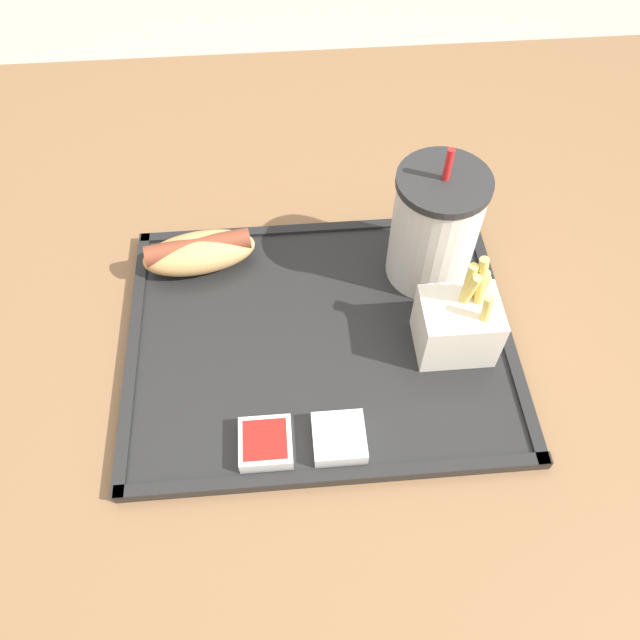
{
  "coord_description": "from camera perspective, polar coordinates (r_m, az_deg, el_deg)",
  "views": [
    {
      "loc": [
        -0.03,
        -0.35,
        1.3
      ],
      "look_at": [
        -0.0,
        0.01,
        0.78
      ],
      "focal_mm": 35.0,
      "sensor_mm": 36.0,
      "label": 1
    }
  ],
  "objects": [
    {
      "name": "sauce_cup_mayo",
      "position": [
        0.59,
        1.76,
        -10.7
      ],
      "size": [
        0.05,
        0.05,
        0.02
      ],
      "color": "silver",
      "rests_on": "food_tray"
    },
    {
      "name": "soda_cup",
      "position": [
        0.67,
        10.44,
        8.31
      ],
      "size": [
        0.09,
        0.09,
        0.17
      ],
      "color": "silver",
      "rests_on": "food_tray"
    },
    {
      "name": "ground_plane",
      "position": [
        1.34,
        0.11,
        -19.59
      ],
      "size": [
        8.0,
        8.0,
        0.0
      ],
      "primitive_type": "plane",
      "color": "#ADA393"
    },
    {
      "name": "food_tray",
      "position": [
        0.66,
        0.0,
        -1.73
      ],
      "size": [
        0.4,
        0.32,
        0.01
      ],
      "color": "black",
      "rests_on": "dining_table"
    },
    {
      "name": "sauce_cup_ketchup",
      "position": [
        0.59,
        -5.0,
        -11.13
      ],
      "size": [
        0.05,
        0.05,
        0.02
      ],
      "color": "silver",
      "rests_on": "food_tray"
    },
    {
      "name": "hot_dog_far",
      "position": [
        0.71,
        -10.98,
        6.14
      ],
      "size": [
        0.13,
        0.07,
        0.04
      ],
      "color": "tan",
      "rests_on": "food_tray"
    },
    {
      "name": "fries_carton",
      "position": [
        0.63,
        12.54,
        -0.32
      ],
      "size": [
        0.08,
        0.06,
        0.12
      ],
      "color": "silver",
      "rests_on": "food_tray"
    },
    {
      "name": "dining_table",
      "position": [
        0.99,
        0.14,
        -13.95
      ],
      "size": [
        1.14,
        1.09,
        0.74
      ],
      "color": "brown",
      "rests_on": "ground_plane"
    }
  ]
}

